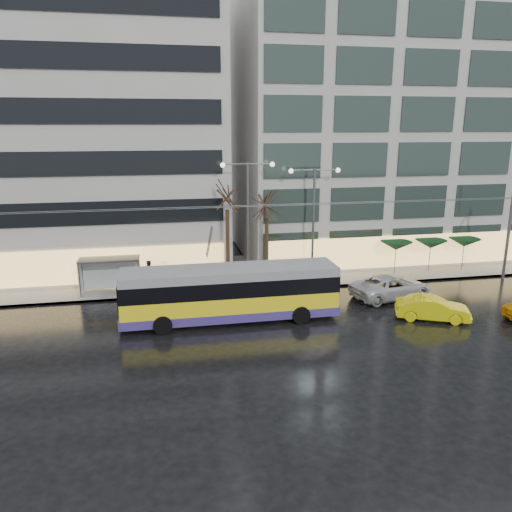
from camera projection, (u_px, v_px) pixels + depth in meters
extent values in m
plane|color=black|center=(247.00, 347.00, 27.24)|extent=(140.00, 140.00, 0.00)
cube|color=gray|center=(241.00, 272.00, 40.88)|extent=(80.00, 10.00, 0.15)
cube|color=slate|center=(252.00, 291.00, 36.18)|extent=(80.00, 0.10, 0.15)
cube|color=#AAA8A2|center=(6.00, 133.00, 39.50)|extent=(34.00, 14.00, 22.00)
cube|color=#AAA8A2|center=(415.00, 115.00, 45.54)|extent=(32.00, 14.00, 25.00)
cube|color=yellow|center=(230.00, 303.00, 30.70)|extent=(13.10, 2.73, 1.64)
cube|color=#3F317C|center=(230.00, 311.00, 30.84)|extent=(13.14, 2.77, 0.55)
cube|color=black|center=(230.00, 284.00, 30.40)|extent=(13.12, 2.75, 0.98)
cube|color=gray|center=(230.00, 272.00, 30.20)|extent=(13.10, 2.73, 0.55)
cube|color=black|center=(333.00, 281.00, 31.65)|extent=(0.07, 2.51, 1.42)
cube|color=black|center=(119.00, 293.00, 29.23)|extent=(0.07, 2.51, 1.42)
cylinder|color=black|center=(290.00, 300.00, 32.91)|extent=(1.09, 0.38, 1.09)
cylinder|color=black|center=(301.00, 315.00, 30.32)|extent=(1.09, 0.38, 1.09)
cylinder|color=black|center=(162.00, 309.00, 31.39)|extent=(1.09, 0.38, 1.09)
cylinder|color=black|center=(163.00, 325.00, 28.80)|extent=(1.09, 0.38, 1.09)
cylinder|color=#595B60|center=(210.00, 244.00, 30.58)|extent=(0.07, 4.06, 2.87)
cylinder|color=#595B60|center=(209.00, 242.00, 31.10)|extent=(0.07, 4.06, 2.87)
cylinder|color=#595B60|center=(508.00, 235.00, 38.46)|extent=(0.24, 0.24, 7.00)
cylinder|color=#595B60|center=(246.00, 207.00, 31.15)|extent=(42.00, 0.04, 0.04)
cylinder|color=#595B60|center=(245.00, 205.00, 31.63)|extent=(42.00, 0.04, 0.04)
cube|color=#595B60|center=(109.00, 259.00, 35.08)|extent=(4.20, 1.60, 0.12)
cube|color=silver|center=(111.00, 273.00, 36.06)|extent=(4.00, 0.05, 2.20)
cube|color=white|center=(80.00, 278.00, 35.02)|extent=(0.10, 1.40, 2.20)
cylinder|color=#595B60|center=(80.00, 281.00, 34.37)|extent=(0.10, 0.10, 2.40)
cylinder|color=#595B60|center=(82.00, 275.00, 35.70)|extent=(0.10, 0.10, 2.40)
cylinder|color=#595B60|center=(139.00, 277.00, 35.10)|extent=(0.10, 0.10, 2.40)
cylinder|color=#595B60|center=(140.00, 272.00, 36.43)|extent=(0.10, 0.10, 2.40)
cylinder|color=#595B60|center=(248.00, 225.00, 36.68)|extent=(0.18, 0.18, 9.00)
cylinder|color=#595B60|center=(235.00, 164.00, 35.39)|extent=(1.80, 0.10, 0.10)
cylinder|color=#595B60|center=(260.00, 164.00, 35.72)|extent=(1.80, 0.10, 0.10)
sphere|color=#FFF2CC|center=(223.00, 165.00, 35.24)|extent=(0.36, 0.36, 0.36)
sphere|color=#FFF2CC|center=(272.00, 164.00, 35.90)|extent=(0.36, 0.36, 0.36)
cylinder|color=#595B60|center=(313.00, 225.00, 37.66)|extent=(0.18, 0.18, 8.50)
cylinder|color=#595B60|center=(303.00, 170.00, 36.44)|extent=(1.80, 0.10, 0.10)
cylinder|color=#595B60|center=(326.00, 170.00, 36.77)|extent=(1.80, 0.10, 0.10)
sphere|color=#FFF2CC|center=(291.00, 171.00, 36.28)|extent=(0.36, 0.36, 0.36)
sphere|color=#FFF2CC|center=(338.00, 170.00, 36.94)|extent=(0.36, 0.36, 0.36)
cylinder|color=black|center=(228.00, 247.00, 37.02)|extent=(0.28, 0.28, 5.60)
cylinder|color=black|center=(267.00, 249.00, 37.85)|extent=(0.28, 0.28, 4.90)
cylinder|color=#595B60|center=(395.00, 260.00, 39.93)|extent=(0.06, 0.06, 2.20)
cone|color=#0E3518|center=(396.00, 246.00, 39.63)|extent=(2.50, 2.50, 0.70)
cylinder|color=#595B60|center=(429.00, 258.00, 40.48)|extent=(0.06, 0.06, 2.20)
cone|color=#0E3518|center=(431.00, 244.00, 40.18)|extent=(2.50, 2.50, 0.70)
cylinder|color=#595B60|center=(463.00, 257.00, 41.04)|extent=(0.06, 0.06, 2.20)
cone|color=#0E3518|center=(464.00, 242.00, 40.73)|extent=(2.50, 2.50, 0.70)
imported|color=yellow|center=(432.00, 308.00, 30.91)|extent=(4.71, 3.15, 1.47)
imported|color=silver|center=(391.00, 287.00, 34.83)|extent=(6.23, 3.84, 1.61)
imported|color=black|center=(164.00, 279.00, 35.95)|extent=(0.70, 0.53, 1.74)
imported|color=#D547A4|center=(164.00, 267.00, 35.72)|extent=(1.13, 1.15, 0.88)
imported|color=black|center=(149.00, 273.00, 37.12)|extent=(1.14, 1.05, 1.88)
imported|color=black|center=(97.00, 275.00, 36.55)|extent=(1.33, 0.90, 1.90)
imported|color=black|center=(96.00, 264.00, 36.34)|extent=(0.95, 0.95, 0.72)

